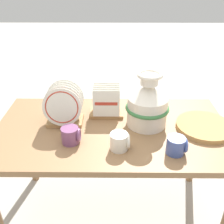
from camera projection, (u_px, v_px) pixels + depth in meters
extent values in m
plane|color=#B2ADA3|center=(112.00, 211.00, 1.95)|extent=(14.00, 14.00, 0.00)
cube|color=olive|center=(112.00, 130.00, 1.59)|extent=(1.41, 0.77, 0.03)
cylinder|color=olive|center=(30.00, 145.00, 2.07)|extent=(0.06, 0.06, 0.71)
cylinder|color=olive|center=(195.00, 146.00, 2.06)|extent=(0.06, 0.06, 0.71)
cylinder|color=silver|center=(147.00, 111.00, 1.57)|extent=(0.24, 0.24, 0.18)
cone|color=silver|center=(149.00, 91.00, 1.51)|extent=(0.24, 0.24, 0.08)
cylinder|color=silver|center=(149.00, 80.00, 1.47)|extent=(0.10, 0.10, 0.06)
torus|color=silver|center=(150.00, 75.00, 1.46)|extent=(0.15, 0.15, 0.02)
torus|color=#38753D|center=(147.00, 108.00, 1.56)|extent=(0.26, 0.26, 0.02)
cube|color=tan|center=(66.00, 121.00, 1.63)|extent=(0.21, 0.14, 0.02)
cylinder|color=tan|center=(54.00, 109.00, 1.65)|extent=(0.01, 0.01, 0.07)
cylinder|color=tan|center=(78.00, 109.00, 1.65)|extent=(0.01, 0.01, 0.07)
cylinder|color=silver|center=(62.00, 107.00, 1.51)|extent=(0.23, 0.05, 0.23)
torus|color=#B23323|center=(62.00, 107.00, 1.51)|extent=(0.20, 0.05, 0.20)
cylinder|color=silver|center=(63.00, 105.00, 1.54)|extent=(0.23, 0.05, 0.23)
cylinder|color=silver|center=(64.00, 102.00, 1.56)|extent=(0.23, 0.05, 0.23)
cylinder|color=silver|center=(64.00, 100.00, 1.59)|extent=(0.23, 0.05, 0.23)
cylinder|color=silver|center=(65.00, 98.00, 1.62)|extent=(0.23, 0.05, 0.23)
cube|color=tan|center=(107.00, 112.00, 1.72)|extent=(0.21, 0.14, 0.02)
cylinder|color=tan|center=(95.00, 102.00, 1.74)|extent=(0.01, 0.01, 0.07)
cylinder|color=tan|center=(118.00, 102.00, 1.74)|extent=(0.01, 0.01, 0.07)
cube|color=silver|center=(106.00, 104.00, 1.62)|extent=(0.17, 0.04, 0.16)
cube|color=silver|center=(106.00, 101.00, 1.64)|extent=(0.17, 0.04, 0.16)
cube|color=silver|center=(106.00, 99.00, 1.67)|extent=(0.17, 0.04, 0.16)
cube|color=silver|center=(107.00, 97.00, 1.70)|extent=(0.17, 0.04, 0.16)
cube|color=silver|center=(107.00, 95.00, 1.72)|extent=(0.17, 0.04, 0.16)
cube|color=#B23323|center=(106.00, 104.00, 1.61)|extent=(0.14, 0.01, 0.02)
cylinder|color=tan|center=(204.00, 128.00, 1.57)|extent=(0.34, 0.34, 0.01)
cylinder|color=tan|center=(205.00, 127.00, 1.56)|extent=(0.34, 0.34, 0.01)
cylinder|color=tan|center=(205.00, 125.00, 1.56)|extent=(0.34, 0.34, 0.01)
cylinder|color=#7A4770|center=(70.00, 135.00, 1.43)|extent=(0.10, 0.10, 0.09)
torus|color=#7A4770|center=(79.00, 135.00, 1.43)|extent=(0.02, 0.08, 0.08)
cylinder|color=silver|center=(119.00, 141.00, 1.38)|extent=(0.10, 0.10, 0.09)
torus|color=silver|center=(128.00, 141.00, 1.38)|extent=(0.02, 0.08, 0.08)
cylinder|color=#42569E|center=(176.00, 145.00, 1.35)|extent=(0.10, 0.10, 0.09)
torus|color=#42569E|center=(185.00, 145.00, 1.35)|extent=(0.02, 0.08, 0.08)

